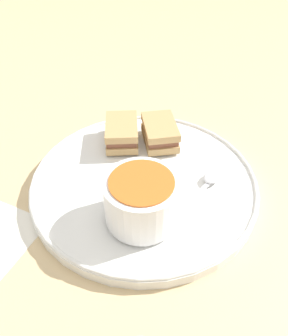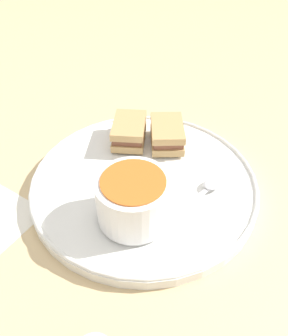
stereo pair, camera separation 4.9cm
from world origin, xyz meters
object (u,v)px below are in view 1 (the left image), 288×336
at_px(spoon, 210,181).
at_px(sandwich_half_far, 122,132).
at_px(sandwich_half_near, 160,132).
at_px(soup_bowl, 141,199).

bearing_deg(spoon, sandwich_half_far, 93.29).
xyz_separation_m(spoon, sandwich_half_near, (0.08, -0.10, 0.01)).
bearing_deg(spoon, soup_bowl, 162.81).
relative_size(soup_bowl, sandwich_half_near, 1.10).
xyz_separation_m(spoon, sandwich_half_far, (0.14, -0.10, 0.01)).
distance_m(soup_bowl, spoon, 0.12).
bearing_deg(spoon, sandwich_half_near, 75.07).
bearing_deg(sandwich_half_near, spoon, 126.64).
xyz_separation_m(sandwich_half_near, sandwich_half_far, (0.06, 0.00, 0.00)).
height_order(spoon, sandwich_half_far, sandwich_half_far).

